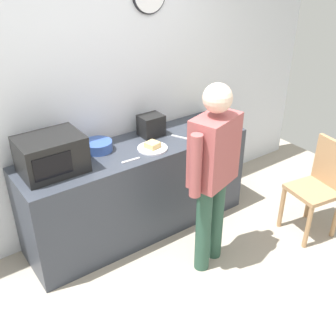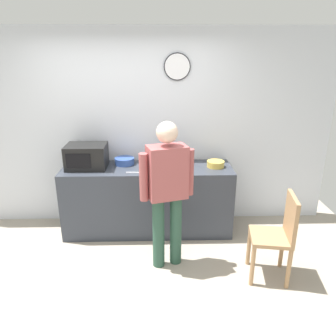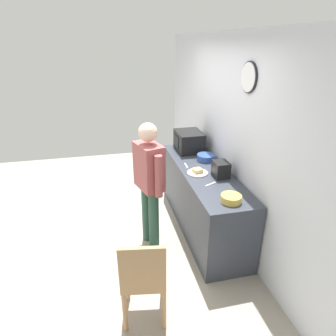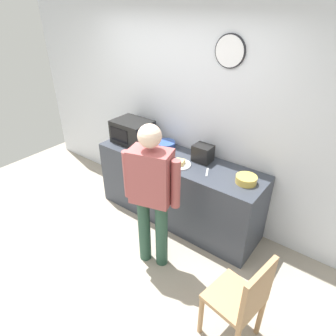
# 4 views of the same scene
# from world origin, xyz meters

# --- Properties ---
(ground_plane) EXTENTS (6.00, 6.00, 0.00)m
(ground_plane) POSITION_xyz_m (0.00, 0.00, 0.00)
(ground_plane) COLOR #9E9384
(back_wall) EXTENTS (5.40, 0.13, 2.60)m
(back_wall) POSITION_xyz_m (0.00, 1.60, 1.30)
(back_wall) COLOR silver
(back_wall) RESTS_ON ground_plane
(kitchen_counter) EXTENTS (2.17, 0.62, 0.89)m
(kitchen_counter) POSITION_xyz_m (0.22, 1.22, 0.45)
(kitchen_counter) COLOR #333842
(kitchen_counter) RESTS_ON ground_plane
(microwave) EXTENTS (0.50, 0.39, 0.30)m
(microwave) POSITION_xyz_m (-0.54, 1.24, 1.04)
(microwave) COLOR black
(microwave) RESTS_ON kitchen_counter
(sandwich_plate) EXTENTS (0.27, 0.27, 0.07)m
(sandwich_plate) POSITION_xyz_m (0.32, 1.10, 0.91)
(sandwich_plate) COLOR white
(sandwich_plate) RESTS_ON kitchen_counter
(salad_bowl) EXTENTS (0.25, 0.25, 0.09)m
(salad_bowl) POSITION_xyz_m (-0.08, 1.36, 0.94)
(salad_bowl) COLOR #33519E
(salad_bowl) RESTS_ON kitchen_counter
(cereal_bowl) EXTENTS (0.22, 0.22, 0.08)m
(cereal_bowl) POSITION_xyz_m (1.10, 1.22, 0.93)
(cereal_bowl) COLOR gold
(cereal_bowl) RESTS_ON kitchen_counter
(toaster) EXTENTS (0.22, 0.18, 0.20)m
(toaster) POSITION_xyz_m (0.48, 1.35, 0.99)
(toaster) COLOR black
(toaster) RESTS_ON kitchen_counter
(fork_utensil) EXTENTS (0.17, 0.03, 0.01)m
(fork_utensil) POSITION_xyz_m (0.05, 1.03, 0.90)
(fork_utensil) COLOR silver
(fork_utensil) RESTS_ON kitchen_counter
(spoon_utensil) EXTENTS (0.09, 0.16, 0.01)m
(spoon_utensil) POSITION_xyz_m (0.67, 1.15, 0.90)
(spoon_utensil) COLOR silver
(spoon_utensil) RESTS_ON kitchen_counter
(person_standing) EXTENTS (0.57, 0.34, 1.64)m
(person_standing) POSITION_xyz_m (0.46, 0.44, 0.96)
(person_standing) COLOR #294C3C
(person_standing) RESTS_ON ground_plane
(wooden_chair) EXTENTS (0.46, 0.46, 0.94)m
(wooden_chair) POSITION_xyz_m (1.59, 0.19, 0.52)
(wooden_chair) COLOR #A87F56
(wooden_chair) RESTS_ON ground_plane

